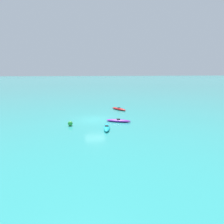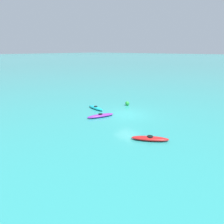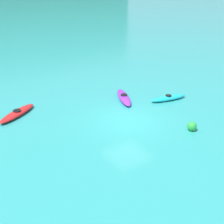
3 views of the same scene
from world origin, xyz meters
name	(u,v)px [view 1 (image 1 of 3)]	position (x,y,z in m)	size (l,w,h in m)	color
ground_plane	(95,119)	(0.00, 0.00, 0.00)	(600.00, 600.00, 0.00)	teal
kayak_cyan	(107,127)	(4.11, 0.86, 0.16)	(2.80, 1.13, 0.37)	#19B7C6
kayak_purple	(118,121)	(1.64, 2.68, 0.16)	(1.85, 3.01, 0.37)	purple
kayak_red	(119,109)	(-5.28, 4.34, 0.16)	(2.89, 2.16, 0.37)	red
buoy_green	(70,123)	(2.21, -2.95, 0.27)	(0.53, 0.53, 0.53)	green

